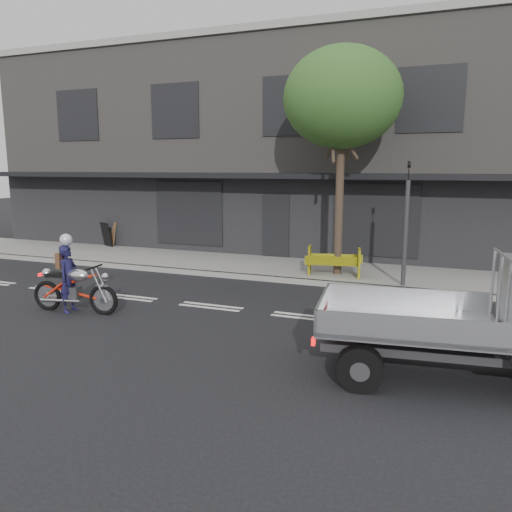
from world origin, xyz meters
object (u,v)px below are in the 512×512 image
(traffic_light_pole, at_px, (406,231))
(sandwich_board, at_px, (106,234))
(construction_barrier, at_px, (332,262))
(rider, at_px, (69,279))
(motorcycle, at_px, (74,288))
(street_tree, at_px, (342,98))

(traffic_light_pole, height_order, sandwich_board, traffic_light_pole)
(construction_barrier, xyz_separation_m, sandwich_board, (-9.84, 2.35, 0.04))
(rider, height_order, construction_barrier, rider)
(construction_barrier, bearing_deg, traffic_light_pole, -8.41)
(traffic_light_pole, distance_m, construction_barrier, 2.32)
(rider, xyz_separation_m, sandwich_board, (-4.78, 7.55, -0.15))
(sandwich_board, bearing_deg, rider, -32.76)
(traffic_light_pole, distance_m, motorcycle, 8.57)
(rider, bearing_deg, street_tree, -47.98)
(street_tree, height_order, sandwich_board, street_tree)
(construction_barrier, bearing_deg, street_tree, 85.29)
(traffic_light_pole, bearing_deg, street_tree, 156.97)
(rider, height_order, sandwich_board, rider)
(rider, distance_m, construction_barrier, 7.26)
(motorcycle, bearing_deg, construction_barrier, 40.28)
(motorcycle, height_order, construction_barrier, motorcycle)
(street_tree, distance_m, motorcycle, 8.92)
(construction_barrier, relative_size, sandwich_board, 1.63)
(traffic_light_pole, xyz_separation_m, rider, (-7.10, -4.90, -0.86))
(motorcycle, xyz_separation_m, sandwich_board, (-4.94, 7.55, 0.06))
(traffic_light_pole, distance_m, rider, 8.67)
(traffic_light_pole, distance_m, sandwich_board, 12.22)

